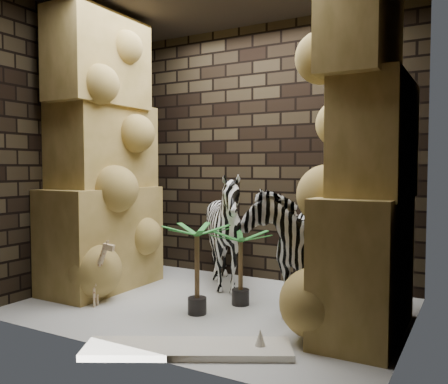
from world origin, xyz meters
The scene contains 13 objects.
floor centered at (0.00, 0.00, 0.00)m, with size 3.50×3.50×0.00m, color silver.
wall_back centered at (0.00, 1.25, 1.50)m, with size 3.50×3.50×0.00m, color black.
wall_front centered at (0.00, -1.25, 1.50)m, with size 3.50×3.50×0.00m, color black.
wall_left centered at (-1.75, 0.00, 1.50)m, with size 3.00×3.00×0.00m, color black.
wall_right centered at (1.75, 0.00, 1.50)m, with size 3.00×3.00×0.00m, color black.
rock_pillar_left centered at (-1.40, 0.00, 1.50)m, with size 0.68×1.30×3.00m, color tan, non-canonical shape.
rock_pillar_right centered at (1.42, 0.00, 1.50)m, with size 0.58×1.25×3.00m, color tan, non-canonical shape.
zebra_right centered at (0.68, 0.26, 0.68)m, with size 0.62×1.16×1.37m, color white.
zebra_left centered at (-0.18, 0.59, 0.57)m, with size 1.02×1.26×1.14m, color white.
giraffe_toy centered at (-1.05, -0.56, 0.33)m, with size 0.34×0.11×0.65m, color beige, non-canonical shape.
palm_front centered at (0.22, 0.18, 0.36)m, with size 0.36×0.36×0.73m, color #236A30, non-canonical shape.
palm_back centered at (0.00, -0.26, 0.41)m, with size 0.36×0.36×0.82m, color #236A30, non-canonical shape.
surfboard centered at (0.41, -1.03, 0.03)m, with size 1.48×0.36×0.05m, color white.
Camera 1 is at (2.21, -3.73, 1.32)m, focal length 36.95 mm.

